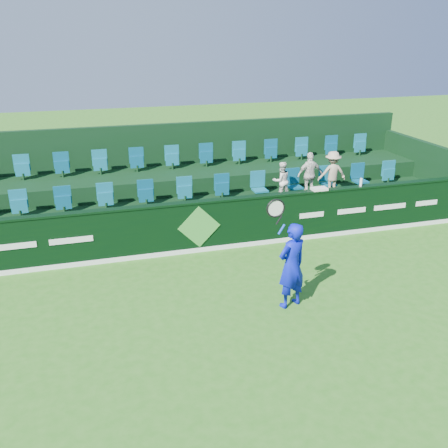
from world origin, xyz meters
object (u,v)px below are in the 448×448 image
object	(u,v)px
spectator_left	(281,181)
drinks_bottle	(361,182)
spectator_middle	(310,175)
tennis_player	(291,265)
towel	(319,189)
spectator_right	(332,173)

from	to	relation	value
spectator_left	drinks_bottle	xyz separation A→B (m)	(1.87, -1.12, 0.12)
spectator_left	drinks_bottle	distance (m)	2.18
spectator_middle	tennis_player	bearing A→B (deg)	58.13
spectator_middle	towel	distance (m)	1.15
tennis_player	spectator_right	world-z (taller)	tennis_player
towel	drinks_bottle	bearing A→B (deg)	0.00
spectator_middle	towel	xyz separation A→B (m)	(-0.24, -1.12, -0.07)
tennis_player	spectator_middle	size ratio (longest dim) A/B	1.90
spectator_left	spectator_middle	bearing A→B (deg)	174.64
drinks_bottle	towel	bearing A→B (deg)	180.00
towel	spectator_middle	bearing A→B (deg)	77.67
spectator_left	spectator_right	world-z (taller)	spectator_right
spectator_left	towel	distance (m)	1.28
spectator_right	towel	xyz separation A→B (m)	(-0.96, -1.12, -0.06)
tennis_player	spectator_left	xyz separation A→B (m)	(1.53, 4.32, 0.42)
spectator_right	towel	world-z (taller)	spectator_right
drinks_bottle	spectator_right	bearing A→B (deg)	104.05
spectator_left	spectator_right	distance (m)	1.59
towel	spectator_left	bearing A→B (deg)	119.17
spectator_left	towel	size ratio (longest dim) A/B	2.63
spectator_right	drinks_bottle	bearing A→B (deg)	111.05
tennis_player	spectator_middle	world-z (taller)	tennis_player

